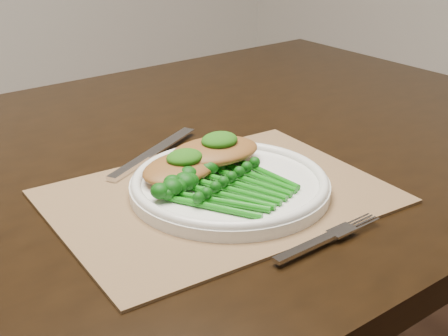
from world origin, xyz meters
TOP-DOWN VIEW (x-y plane):
  - placemat at (0.15, -0.05)m, footprint 0.44×0.34m
  - dinner_plate at (0.17, -0.05)m, footprint 0.26×0.26m
  - knife at (0.14, 0.11)m, footprint 0.20×0.11m
  - fork at (0.19, -0.21)m, footprint 0.16×0.02m
  - chicken_fillet_left at (0.13, 0.00)m, footprint 0.14×0.11m
  - chicken_fillet_right at (0.19, 0.01)m, footprint 0.14×0.11m
  - pesto_dollop_left at (0.14, -0.00)m, footprint 0.05×0.04m
  - pesto_dollop_right at (0.20, 0.00)m, footprint 0.05×0.04m
  - broccolini_bundle at (0.16, -0.08)m, footprint 0.18×0.19m

SIDE VIEW (x-z plane):
  - placemat at x=0.15m, z-range 0.75..0.75m
  - fork at x=0.19m, z-range 0.76..0.76m
  - knife at x=0.14m, z-range 0.75..0.76m
  - dinner_plate at x=0.17m, z-range 0.75..0.78m
  - broccolini_bundle at x=0.16m, z-range 0.76..0.79m
  - chicken_fillet_left at x=0.13m, z-range 0.77..0.79m
  - chicken_fillet_right at x=0.19m, z-range 0.78..0.80m
  - pesto_dollop_left at x=0.14m, z-range 0.79..0.80m
  - pesto_dollop_right at x=0.20m, z-range 0.79..0.81m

